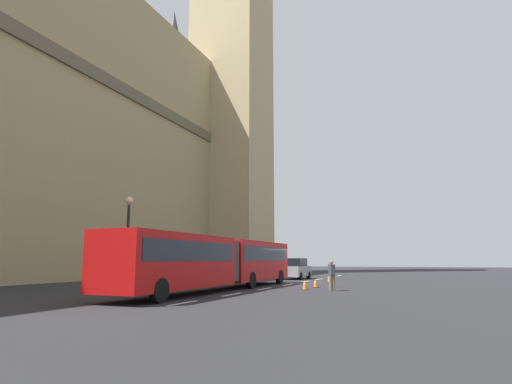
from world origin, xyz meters
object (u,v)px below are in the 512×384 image
traffic_cone_middle (315,283)px  street_lamp (128,236)px  clock_tower (233,22)px  sedan_lead (296,269)px  traffic_cone_west (305,285)px  traffic_cone_east (329,278)px  pedestrian_near_cones (332,274)px  articulated_bus (218,259)px

traffic_cone_middle → street_lamp: 11.76m
clock_tower → sedan_lead: (-15.73, -13.94, -36.10)m
traffic_cone_west → traffic_cone_east: bearing=3.7°
sedan_lead → pedestrian_near_cones: size_ratio=2.60×
traffic_cone_east → street_lamp: street_lamp is taller
articulated_bus → traffic_cone_middle: 6.60m
sedan_lead → traffic_cone_east: sedan_lead is taller
sedan_lead → street_lamp: bearing=166.0°
clock_tower → traffic_cone_east: size_ratio=121.22×
articulated_bus → traffic_cone_middle: size_ratio=31.29×
street_lamp → pedestrian_near_cones: 11.68m
traffic_cone_middle → traffic_cone_east: 6.94m
pedestrian_near_cones → traffic_cone_east: bearing=13.2°
clock_tower → articulated_bus: size_ratio=3.87×
clock_tower → street_lamp: (-33.62, -9.48, -33.96)m
traffic_cone_west → traffic_cone_middle: (2.42, -0.03, 0.00)m
clock_tower → traffic_cone_middle: size_ratio=121.22×
sedan_lead → pedestrian_near_cones: sedan_lead is taller
traffic_cone_west → clock_tower: bearing=32.5°
traffic_cone_middle → clock_tower: bearing=34.8°
pedestrian_near_cones → sedan_lead: bearing=24.5°
sedan_lead → pedestrian_near_cones: bearing=-155.5°
clock_tower → traffic_cone_middle: clock_tower is taller
sedan_lead → street_lamp: 18.56m
articulated_bus → street_lamp: bearing=118.4°
sedan_lead → street_lamp: street_lamp is taller
traffic_cone_east → pedestrian_near_cones: bearing=-166.8°
clock_tower → articulated_bus: 49.11m
articulated_bus → pedestrian_near_cones: articulated_bus is taller
sedan_lead → articulated_bus: bearing=-179.8°
articulated_bus → street_lamp: 5.29m
sedan_lead → traffic_cone_east: size_ratio=7.59×
pedestrian_near_cones → articulated_bus: bearing=108.1°
traffic_cone_east → clock_tower: bearing=42.2°
clock_tower → pedestrian_near_cones: (-29.20, -20.08, -36.10)m
clock_tower → traffic_cone_west: size_ratio=121.22×
articulated_bus → pedestrian_near_cones: (1.99, -6.09, -0.83)m
sedan_lead → traffic_cone_middle: bearing=-157.3°
traffic_cone_east → pedestrian_near_cones: pedestrian_near_cones is taller
traffic_cone_west → traffic_cone_middle: same height
articulated_bus → clock_tower: bearing=24.2°
clock_tower → pedestrian_near_cones: bearing=-145.5°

